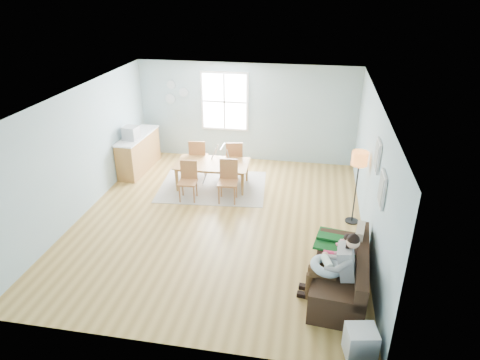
% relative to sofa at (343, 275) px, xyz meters
% --- Properties ---
extents(room, '(8.40, 9.40, 3.90)m').
position_rel_sofa_xyz_m(room, '(-2.51, 1.83, 2.14)').
color(room, olive).
extents(window, '(1.32, 0.08, 1.62)m').
position_rel_sofa_xyz_m(window, '(-3.11, 5.29, 1.37)').
color(window, white).
rests_on(window, room).
extents(pictures, '(0.05, 1.34, 0.74)m').
position_rel_sofa_xyz_m(pictures, '(0.46, 0.78, 1.57)').
color(pictures, white).
rests_on(pictures, room).
extents(wall_plates, '(0.67, 0.02, 0.66)m').
position_rel_sofa_xyz_m(wall_plates, '(-4.51, 5.30, 1.55)').
color(wall_plates, '#A2B6C3').
rests_on(wall_plates, room).
extents(sofa, '(1.00, 2.01, 0.79)m').
position_rel_sofa_xyz_m(sofa, '(0.00, 0.00, 0.00)').
color(sofa, black).
rests_on(sofa, room).
extents(green_throw, '(1.01, 0.87, 0.04)m').
position_rel_sofa_xyz_m(green_throw, '(-0.02, 0.65, 0.22)').
color(green_throw, '#114E20').
rests_on(green_throw, sofa).
extents(beige_pillow, '(0.20, 0.47, 0.45)m').
position_rel_sofa_xyz_m(beige_pillow, '(0.25, 0.49, 0.43)').
color(beige_pillow, tan).
rests_on(beige_pillow, sofa).
extents(father, '(0.91, 0.45, 1.26)m').
position_rel_sofa_xyz_m(father, '(-0.15, -0.27, 0.39)').
color(father, gray).
rests_on(father, sofa).
extents(nursing_pillow, '(0.56, 0.55, 0.21)m').
position_rel_sofa_xyz_m(nursing_pillow, '(-0.29, -0.25, 0.34)').
color(nursing_pillow, '#A6BCD0').
rests_on(nursing_pillow, father).
extents(infant, '(0.20, 0.37, 0.13)m').
position_rel_sofa_xyz_m(infant, '(-0.30, -0.22, 0.42)').
color(infant, white).
rests_on(infant, nursing_pillow).
extents(toddler, '(0.49, 0.27, 0.75)m').
position_rel_sofa_xyz_m(toddler, '(-0.06, 0.19, 0.38)').
color(toddler, silver).
rests_on(toddler, sofa).
extents(floor_lamp, '(0.32, 0.32, 1.60)m').
position_rel_sofa_xyz_m(floor_lamp, '(0.29, 2.26, 1.05)').
color(floor_lamp, black).
rests_on(floor_lamp, room).
extents(storage_cube, '(0.47, 0.43, 0.45)m').
position_rel_sofa_xyz_m(storage_cube, '(0.18, -1.37, -0.05)').
color(storage_cube, white).
rests_on(storage_cube, room).
extents(rug, '(2.74, 2.18, 0.01)m').
position_rel_sofa_xyz_m(rug, '(-3.02, 3.37, -0.27)').
color(rug, '#A39E95').
rests_on(rug, room).
extents(dining_table, '(1.81, 1.05, 0.62)m').
position_rel_sofa_xyz_m(dining_table, '(-3.02, 3.37, 0.03)').
color(dining_table, olive).
rests_on(dining_table, rug).
extents(chair_sw, '(0.45, 0.45, 0.92)m').
position_rel_sofa_xyz_m(chair_sw, '(-3.43, 2.70, 0.24)').
color(chair_sw, brown).
rests_on(chair_sw, rug).
extents(chair_se, '(0.47, 0.47, 0.98)m').
position_rel_sofa_xyz_m(chair_se, '(-2.50, 2.78, 0.29)').
color(chair_se, brown).
rests_on(chair_se, rug).
extents(chair_nw, '(0.49, 0.49, 0.99)m').
position_rel_sofa_xyz_m(chair_nw, '(-3.54, 3.96, 0.29)').
color(chair_nw, brown).
rests_on(chair_nw, rug).
extents(chair_ne, '(0.53, 0.53, 0.98)m').
position_rel_sofa_xyz_m(chair_ne, '(-2.60, 4.04, 0.28)').
color(chair_ne, brown).
rests_on(chair_ne, rug).
extents(counter, '(0.60, 1.78, 0.98)m').
position_rel_sofa_xyz_m(counter, '(-5.21, 4.06, 0.22)').
color(counter, olive).
rests_on(counter, room).
extents(monitor, '(0.40, 0.39, 0.34)m').
position_rel_sofa_xyz_m(monitor, '(-5.21, 3.73, 0.87)').
color(monitor, '#A6A6AB').
rests_on(monitor, counter).
extents(baby_swing, '(0.88, 0.89, 0.89)m').
position_rel_sofa_xyz_m(baby_swing, '(-2.87, 3.86, 0.12)').
color(baby_swing, '#A6A6AB').
rests_on(baby_swing, room).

